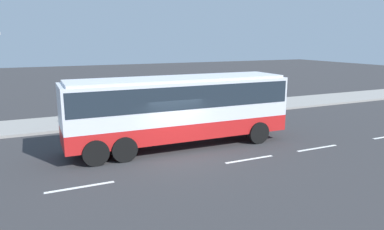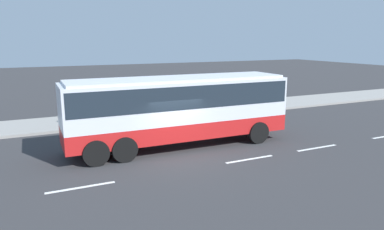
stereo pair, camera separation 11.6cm
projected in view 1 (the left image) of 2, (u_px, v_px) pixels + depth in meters
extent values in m
plane|color=#333335|center=(176.00, 155.00, 16.28)|extent=(120.00, 120.00, 0.00)
cube|color=gray|center=(128.00, 118.00, 23.64)|extent=(80.00, 4.00, 0.15)
cube|color=white|center=(80.00, 187.00, 12.68)|extent=(2.40, 0.16, 0.01)
cube|color=white|center=(249.00, 159.00, 15.62)|extent=(2.40, 0.16, 0.01)
cube|color=white|center=(317.00, 148.00, 17.22)|extent=(2.40, 0.16, 0.01)
cube|color=red|center=(179.00, 127.00, 17.43)|extent=(10.83, 2.69, 0.79)
cube|color=silver|center=(179.00, 100.00, 17.15)|extent=(10.83, 2.69, 1.91)
cube|color=#1E2833|center=(179.00, 94.00, 17.09)|extent=(10.62, 2.72, 1.05)
cube|color=#1E2833|center=(271.00, 91.00, 19.27)|extent=(0.15, 2.34, 1.53)
cube|color=silver|center=(179.00, 79.00, 16.94)|extent=(10.40, 2.53, 0.12)
cylinder|color=black|center=(233.00, 123.00, 20.12)|extent=(1.10, 0.32, 1.10)
cylinder|color=black|center=(258.00, 133.00, 17.94)|extent=(1.10, 0.32, 1.10)
cylinder|color=black|center=(112.00, 136.00, 17.40)|extent=(1.10, 0.32, 1.10)
cylinder|color=black|center=(124.00, 149.00, 15.22)|extent=(1.10, 0.32, 1.10)
cylinder|color=black|center=(87.00, 138.00, 16.92)|extent=(1.10, 0.32, 1.10)
cylinder|color=black|center=(96.00, 153.00, 14.74)|extent=(1.10, 0.32, 1.10)
cylinder|color=black|center=(75.00, 118.00, 21.09)|extent=(0.14, 0.14, 0.86)
cylinder|color=black|center=(77.00, 118.00, 21.01)|extent=(0.14, 0.14, 0.86)
cylinder|color=beige|center=(75.00, 106.00, 20.90)|extent=(0.32, 0.32, 0.65)
sphere|color=#9E7051|center=(75.00, 98.00, 20.80)|extent=(0.23, 0.23, 0.23)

